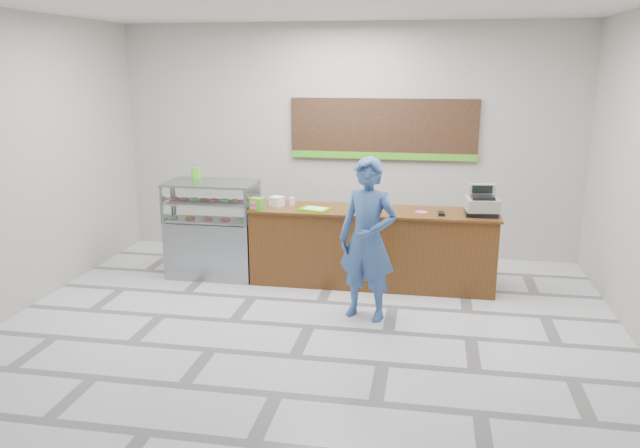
% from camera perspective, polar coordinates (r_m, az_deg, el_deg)
% --- Properties ---
extents(floor, '(7.00, 7.00, 0.00)m').
position_cam_1_polar(floor, '(7.16, -0.99, -9.36)').
color(floor, silver).
rests_on(floor, ground).
extents(back_wall, '(7.00, 0.00, 7.00)m').
position_cam_1_polar(back_wall, '(9.58, 2.47, 7.57)').
color(back_wall, '#B4AEA5').
rests_on(back_wall, floor).
extents(ceiling, '(7.00, 7.00, 0.00)m').
position_cam_1_polar(ceiling, '(6.59, -1.13, 19.78)').
color(ceiling, silver).
rests_on(ceiling, back_wall).
extents(sales_counter, '(3.26, 0.76, 1.03)m').
position_cam_1_polar(sales_counter, '(8.35, 4.77, -2.13)').
color(sales_counter, '#633412').
rests_on(sales_counter, floor).
extents(display_case, '(1.22, 0.72, 1.33)m').
position_cam_1_polar(display_case, '(8.79, -9.77, -0.38)').
color(display_case, gray).
rests_on(display_case, floor).
extents(menu_board, '(2.80, 0.06, 0.90)m').
position_cam_1_polar(menu_board, '(9.46, 5.78, 8.54)').
color(menu_board, black).
rests_on(menu_board, back_wall).
extents(cash_register, '(0.44, 0.46, 0.38)m').
position_cam_1_polar(cash_register, '(8.16, 14.57, 1.81)').
color(cash_register, black).
rests_on(cash_register, sales_counter).
extents(card_terminal, '(0.09, 0.16, 0.04)m').
position_cam_1_polar(card_terminal, '(8.04, 11.03, 0.94)').
color(card_terminal, black).
rests_on(card_terminal, sales_counter).
extents(serving_tray, '(0.43, 0.36, 0.02)m').
position_cam_1_polar(serving_tray, '(8.19, -0.49, 1.38)').
color(serving_tray, '#53DD00').
rests_on(serving_tray, sales_counter).
extents(napkin_box, '(0.20, 0.20, 0.13)m').
position_cam_1_polar(napkin_box, '(8.41, -3.98, 2.08)').
color(napkin_box, white).
rests_on(napkin_box, sales_counter).
extents(straw_cup, '(0.07, 0.07, 0.11)m').
position_cam_1_polar(straw_cup, '(8.43, -2.57, 2.05)').
color(straw_cup, silver).
rests_on(straw_cup, sales_counter).
extents(promo_box, '(0.21, 0.16, 0.16)m').
position_cam_1_polar(promo_box, '(8.22, -5.80, 1.85)').
color(promo_box, '#4CB520').
rests_on(promo_box, sales_counter).
extents(donut_decal, '(0.16, 0.16, 0.00)m').
position_cam_1_polar(donut_decal, '(8.17, 9.25, 1.10)').
color(donut_decal, pink).
rests_on(donut_decal, sales_counter).
extents(green_cup_left, '(0.09, 0.09, 0.15)m').
position_cam_1_polar(green_cup_left, '(8.92, -11.40, 4.54)').
color(green_cup_left, '#4CB520').
rests_on(green_cup_left, display_case).
extents(green_cup_right, '(0.10, 0.10, 0.16)m').
position_cam_1_polar(green_cup_right, '(8.92, -11.13, 4.59)').
color(green_cup_right, '#4CB520').
rests_on(green_cup_right, display_case).
extents(customer, '(0.79, 0.63, 1.89)m').
position_cam_1_polar(customer, '(7.14, 4.37, -1.42)').
color(customer, '#365894').
rests_on(customer, floor).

